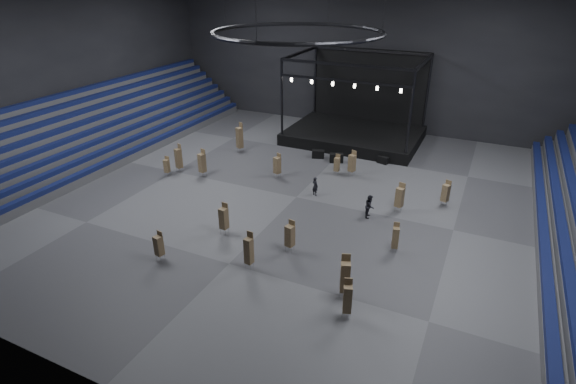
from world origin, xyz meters
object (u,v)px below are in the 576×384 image
at_px(chair_stack_7, 352,163).
at_px(chair_stack_10, 347,298).
at_px(chair_stack_1, 400,197).
at_px(chair_stack_3, 179,158).
at_px(chair_stack_4, 249,250).
at_px(chair_stack_14, 337,164).
at_px(flight_case_left, 318,154).
at_px(chair_stack_11, 345,276).
at_px(flight_case_mid, 336,158).
at_px(chair_stack_13, 224,218).
at_px(man_center, 315,186).
at_px(flight_case_right, 383,160).
at_px(chair_stack_6, 446,192).
at_px(chair_stack_12, 167,166).
at_px(chair_stack_0, 290,235).
at_px(chair_stack_5, 240,137).
at_px(chair_stack_15, 277,165).
at_px(chair_stack_2, 202,162).
at_px(stage, 356,126).
at_px(crew_member, 370,206).

relative_size(chair_stack_7, chair_stack_10, 0.98).
relative_size(chair_stack_1, chair_stack_3, 0.88).
xyz_separation_m(chair_stack_4, chair_stack_14, (0.03, 16.15, -0.26)).
height_order(flight_case_left, chair_stack_4, chair_stack_4).
bearing_deg(chair_stack_11, chair_stack_14, 90.40).
xyz_separation_m(flight_case_mid, chair_stack_14, (1.04, -2.86, 0.62)).
bearing_deg(flight_case_mid, chair_stack_1, -44.05).
relative_size(chair_stack_13, man_center, 1.47).
height_order(flight_case_right, chair_stack_11, chair_stack_11).
bearing_deg(flight_case_mid, chair_stack_6, -24.71).
bearing_deg(chair_stack_3, chair_stack_4, -17.10).
bearing_deg(chair_stack_12, chair_stack_3, 60.92).
bearing_deg(flight_case_left, chair_stack_10, -64.50).
bearing_deg(chair_stack_0, chair_stack_5, 143.84).
xyz_separation_m(flight_case_left, chair_stack_15, (-1.57, -6.05, 0.82)).
relative_size(chair_stack_2, chair_stack_3, 0.96).
distance_m(flight_case_right, chair_stack_12, 20.54).
bearing_deg(chair_stack_6, chair_stack_4, -102.73).
xyz_separation_m(chair_stack_0, chair_stack_13, (-5.17, 0.07, 0.04)).
height_order(flight_case_mid, chair_stack_4, chair_stack_4).
distance_m(chair_stack_1, chair_stack_2, 17.71).
relative_size(stage, chair_stack_15, 6.10).
distance_m(flight_case_right, chair_stack_0, 17.93).
bearing_deg(chair_stack_7, chair_stack_3, -137.19).
bearing_deg(chair_stack_4, chair_stack_13, 148.91).
height_order(chair_stack_1, chair_stack_11, chair_stack_11).
height_order(chair_stack_13, crew_member, chair_stack_13).
bearing_deg(chair_stack_7, crew_member, -41.55).
bearing_deg(chair_stack_4, chair_stack_7, 92.43).
bearing_deg(flight_case_right, chair_stack_7, -114.66).
height_order(chair_stack_2, chair_stack_5, chair_stack_5).
xyz_separation_m(chair_stack_0, chair_stack_5, (-12.52, 14.63, 0.36)).
relative_size(chair_stack_11, chair_stack_14, 1.42).
bearing_deg(crew_member, chair_stack_4, 145.28).
distance_m(flight_case_left, chair_stack_1, 12.63).
xyz_separation_m(stage, chair_stack_1, (8.21, -15.09, -0.17)).
xyz_separation_m(chair_stack_6, chair_stack_12, (-23.79, -4.69, -0.15)).
bearing_deg(chair_stack_12, chair_stack_11, -33.83).
distance_m(chair_stack_2, chair_stack_6, 21.05).
bearing_deg(chair_stack_14, flight_case_mid, 112.01).
bearing_deg(flight_case_left, stage, 77.18).
bearing_deg(flight_case_right, chair_stack_6, -44.87).
bearing_deg(man_center, chair_stack_14, -70.06).
xyz_separation_m(chair_stack_3, chair_stack_11, (19.75, -10.66, 0.04)).
bearing_deg(chair_stack_12, flight_case_right, 24.75).
distance_m(flight_case_left, chair_stack_0, 17.13).
bearing_deg(chair_stack_1, chair_stack_12, -160.72).
relative_size(chair_stack_7, chair_stack_14, 1.21).
distance_m(flight_case_right, chair_stack_1, 9.90).
xyz_separation_m(flight_case_mid, flight_case_right, (4.22, 1.63, -0.08)).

